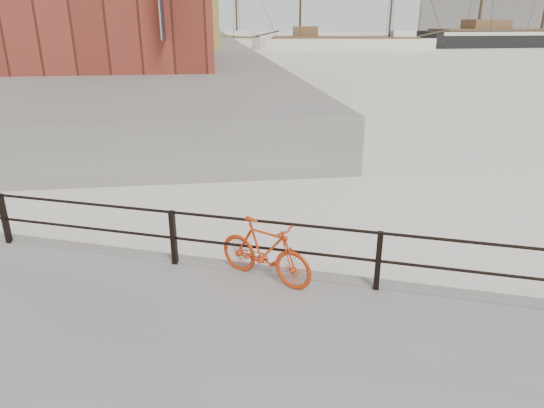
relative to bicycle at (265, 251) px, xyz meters
The scene contains 10 objects.
ground 2.03m from the bicycle, ahead, with size 400.00×400.00×0.00m, color white.
far_quay 81.78m from the bicycle, 117.85° to the left, with size 24.00×150.00×1.80m, color gray.
guardrail 1.81m from the bicycle, ahead, with size 28.00×0.10×1.00m, color black, non-canonical shape.
bicycle is the anchor object (origin of this frame).
barque_black 95.76m from the bicycle, 74.68° to the left, with size 53.63×17.55×30.80m, color black, non-canonical shape.
schooner_mid 75.34m from the bicycle, 95.50° to the left, with size 31.10×13.16×22.18m, color silver, non-canonical shape.
schooner_left 82.47m from the bicycle, 112.41° to the left, with size 25.16×11.44×19.04m, color white, non-canonical shape.
workboat_near 33.18m from the bicycle, 126.36° to the left, with size 12.98×4.33×7.00m, color black, non-canonical shape.
workboat_far 50.69m from the bicycle, 126.59° to the left, with size 9.97×3.44×7.00m, color black, non-canonical shape.
industrial_west 142.22m from the bicycle, 81.17° to the left, with size 32.00×18.00×18.00m, color gray.
Camera 1 is at (0.07, -7.15, 4.39)m, focal length 32.00 mm.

